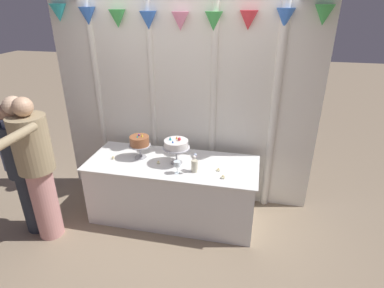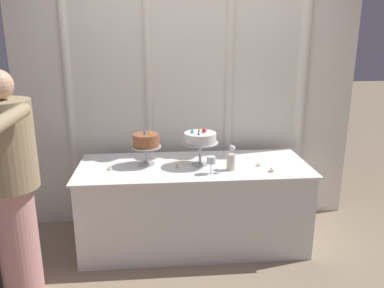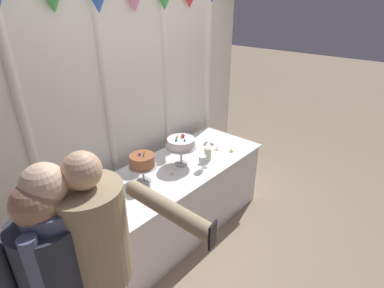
{
  "view_description": "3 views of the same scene",
  "coord_description": "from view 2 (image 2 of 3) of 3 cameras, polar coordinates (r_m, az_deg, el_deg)",
  "views": [
    {
      "loc": [
        0.91,
        -3.01,
        2.5
      ],
      "look_at": [
        0.21,
        0.23,
        0.96
      ],
      "focal_mm": 29.18,
      "sensor_mm": 36.0,
      "label": 1
    },
    {
      "loc": [
        -0.3,
        -3.08,
        1.87
      ],
      "look_at": [
        -0.02,
        0.06,
        0.97
      ],
      "focal_mm": 36.11,
      "sensor_mm": 36.0,
      "label": 2
    },
    {
      "loc": [
        -1.91,
        -1.76,
        2.32
      ],
      "look_at": [
        0.12,
        0.01,
        1.0
      ],
      "focal_mm": 28.29,
      "sensor_mm": 36.0,
      "label": 3
    }
  ],
  "objects": [
    {
      "name": "tealight_near_right",
      "position": [
        3.4,
        9.79,
        -3.08
      ],
      "size": [
        0.05,
        0.05,
        0.03
      ],
      "color": "beige",
      "rests_on": "cake_table"
    },
    {
      "name": "tealight_far_left",
      "position": [
        3.33,
        -12.06,
        -3.57
      ],
      "size": [
        0.04,
        0.04,
        0.03
      ],
      "color": "beige",
      "rests_on": "cake_table"
    },
    {
      "name": "tealight_far_right",
      "position": [
        3.28,
        11.64,
        -3.84
      ],
      "size": [
        0.04,
        0.04,
        0.04
      ],
      "color": "beige",
      "rests_on": "cake_table"
    },
    {
      "name": "cake_table",
      "position": [
        3.52,
        0.25,
        -8.96
      ],
      "size": [
        2.01,
        0.8,
        0.76
      ],
      "color": "white",
      "rests_on": "ground_plane"
    },
    {
      "name": "ground_plane",
      "position": [
        3.62,
        0.39,
        -15.13
      ],
      "size": [
        24.0,
        24.0,
        0.0
      ],
      "primitive_type": "plane",
      "color": "gray"
    },
    {
      "name": "cake_display_nearleft",
      "position": [
        3.35,
        -6.79,
        0.33
      ],
      "size": [
        0.26,
        0.26,
        0.31
      ],
      "color": "#B2B2B7",
      "rests_on": "cake_table"
    },
    {
      "name": "draped_curtain",
      "position": [
        3.75,
        -0.09,
        9.84
      ],
      "size": [
        3.3,
        0.2,
        2.65
      ],
      "color": "white",
      "rests_on": "ground_plane"
    },
    {
      "name": "tealight_near_left",
      "position": [
        3.31,
        -2.25,
        -3.35
      ],
      "size": [
        0.04,
        0.04,
        0.03
      ],
      "color": "beige",
      "rests_on": "cake_table"
    },
    {
      "name": "flower_vase",
      "position": [
        3.25,
        5.79,
        -2.31
      ],
      "size": [
        0.07,
        0.12,
        0.22
      ],
      "color": "beige",
      "rests_on": "cake_table"
    },
    {
      "name": "guest_girl_blue_dress",
      "position": [
        2.9,
        -25.24,
        -5.06
      ],
      "size": [
        0.52,
        0.93,
        1.66
      ],
      "color": "#D6938E",
      "rests_on": "ground_plane"
    },
    {
      "name": "cake_display_nearright",
      "position": [
        3.31,
        1.2,
        0.75
      ],
      "size": [
        0.31,
        0.31,
        0.33
      ],
      "color": "#B2B2B7",
      "rests_on": "cake_table"
    },
    {
      "name": "wine_glass",
      "position": [
        3.14,
        2.84,
        -2.47
      ],
      "size": [
        0.07,
        0.07,
        0.15
      ],
      "color": "silver",
      "rests_on": "cake_table"
    }
  ]
}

